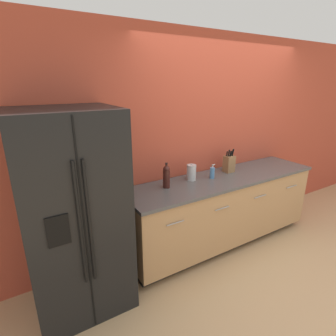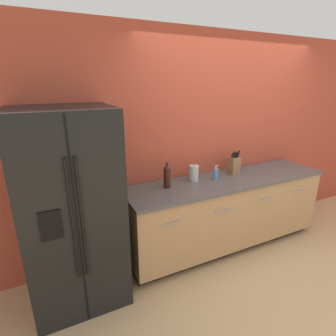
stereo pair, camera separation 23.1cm
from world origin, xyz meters
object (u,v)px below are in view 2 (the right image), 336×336
Objects in this scene: refrigerator at (72,211)px; steel_canister at (194,173)px; wine_bottle at (167,176)px; soap_dispenser at (215,174)px; knife_block at (234,165)px.

refrigerator is 9.16× the size of steel_canister.
refrigerator is 1.40m from steel_canister.
soap_dispenser is at bearing -2.85° from wine_bottle.
wine_bottle is 0.63m from soap_dispenser.
wine_bottle is at bearing -172.20° from steel_canister.
refrigerator reaches higher than steel_canister.
wine_bottle is (-0.96, -0.04, 0.02)m from knife_block.
steel_canister reaches higher than soap_dispenser.
refrigerator is at bearing -176.65° from soap_dispenser.
wine_bottle is 1.41× the size of steel_canister.
knife_block is 0.35m from soap_dispenser.
soap_dispenser is (1.64, 0.10, 0.07)m from refrigerator.
steel_canister is at bearing 7.80° from wine_bottle.
knife_block is 1.52× the size of steel_canister.
wine_bottle reaches higher than steel_canister.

